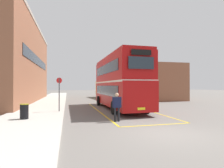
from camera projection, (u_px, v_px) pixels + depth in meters
ground_plane at (104, 103)px, 22.15m from camera, size 135.60×135.60×0.00m
sidewalk_left at (49, 102)px, 22.95m from camera, size 4.00×57.60×0.14m
brick_building_left at (11, 63)px, 23.56m from camera, size 6.50×22.44×10.13m
depot_building_right at (142, 83)px, 32.91m from camera, size 6.59×17.57×5.27m
double_decker_bus at (119, 81)px, 16.89m from camera, size 2.96×10.43×4.75m
single_deck_bus at (108, 88)px, 31.73m from camera, size 3.25×8.25×3.02m
pedestrian_boarding at (117, 105)px, 10.85m from camera, size 0.57×0.25×1.69m
litter_bin at (24, 111)px, 10.89m from camera, size 0.50×0.50×0.90m
bus_stop_sign at (59, 91)px, 14.22m from camera, size 0.43×0.15×2.60m
bay_marking_yellow at (125, 112)px, 14.99m from camera, size 4.38×12.43×0.01m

